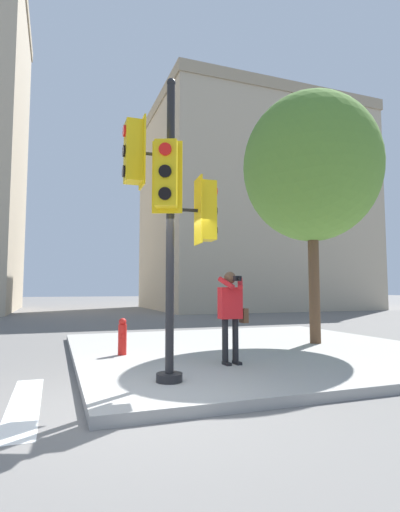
{
  "coord_description": "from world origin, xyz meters",
  "views": [
    {
      "loc": [
        -0.88,
        -4.89,
        1.46
      ],
      "look_at": [
        1.33,
        1.18,
        2.01
      ],
      "focal_mm": 28.0,
      "sensor_mm": 36.0,
      "label": 1
    }
  ],
  "objects_px": {
    "person_photographer": "(231,308)",
    "street_tree": "(311,167)",
    "traffic_signal_pole": "(168,195)",
    "fire_hydrant": "(122,337)"
  },
  "relations": [
    {
      "from": "traffic_signal_pole",
      "to": "person_photographer",
      "type": "xyz_separation_m",
      "value": [
        1.43,
        0.93,
        -1.74
      ]
    },
    {
      "from": "person_photographer",
      "to": "fire_hydrant",
      "type": "bearing_deg",
      "value": 134.96
    },
    {
      "from": "person_photographer",
      "to": "fire_hydrant",
      "type": "height_order",
      "value": "person_photographer"
    },
    {
      "from": "person_photographer",
      "to": "street_tree",
      "type": "relative_size",
      "value": 0.26
    },
    {
      "from": "traffic_signal_pole",
      "to": "person_photographer",
      "type": "distance_m",
      "value": 2.44
    },
    {
      "from": "traffic_signal_pole",
      "to": "street_tree",
      "type": "height_order",
      "value": "street_tree"
    },
    {
      "from": "fire_hydrant",
      "to": "person_photographer",
      "type": "bearing_deg",
      "value": -45.04
    },
    {
      "from": "traffic_signal_pole",
      "to": "street_tree",
      "type": "relative_size",
      "value": 0.72
    },
    {
      "from": "person_photographer",
      "to": "street_tree",
      "type": "xyz_separation_m",
      "value": [
        3.09,
        1.8,
        3.44
      ]
    },
    {
      "from": "street_tree",
      "to": "fire_hydrant",
      "type": "height_order",
      "value": "street_tree"
    }
  ]
}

